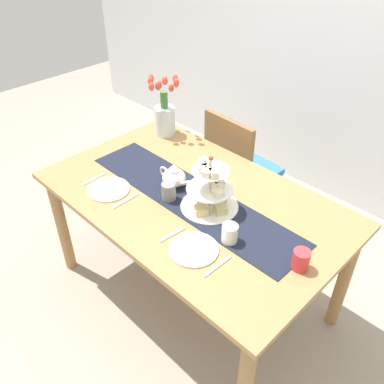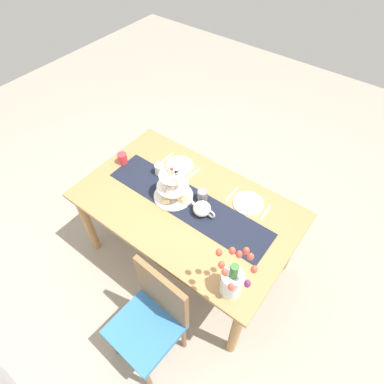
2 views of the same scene
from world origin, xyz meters
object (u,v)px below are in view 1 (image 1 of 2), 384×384
object	(u,v)px
tulip_vase	(165,114)
fork_right	(172,234)
mug_white_text	(230,234)
dinner_plate_right	(194,249)
mug_grey	(169,191)
knife_left	(125,201)
dining_table	(192,211)
knife_right	(217,266)
chair_left	(238,166)
mug_orange	(301,260)
fork_left	(94,179)
teapot	(174,177)
tiered_cake_stand	(210,191)
dinner_plate_left	(109,189)

from	to	relation	value
tulip_vase	fork_right	world-z (taller)	tulip_vase
mug_white_text	dinner_plate_right	bearing A→B (deg)	-115.26
mug_grey	fork_right	bearing A→B (deg)	-39.28
knife_left	mug_white_text	world-z (taller)	mug_white_text
dining_table	tulip_vase	world-z (taller)	tulip_vase
fork_right	knife_right	size ratio (longest dim) A/B	0.88
chair_left	mug_orange	world-z (taller)	chair_left
fork_left	mug_white_text	size ratio (longest dim) A/B	1.58
fork_right	knife_right	xyz separation A→B (m)	(0.29, 0.00, 0.00)
fork_left	teapot	bearing A→B (deg)	37.48
dining_table	teapot	distance (m)	0.22
tiered_cake_stand	mug_grey	distance (m)	0.23
tulip_vase	mug_orange	size ratio (longest dim) A/B	4.37
dinner_plate_right	knife_left	bearing A→B (deg)	180.00
dinner_plate_left	mug_orange	bearing A→B (deg)	13.33
dinner_plate_right	mug_white_text	size ratio (longest dim) A/B	2.42
fork_right	mug_orange	distance (m)	0.60
dinner_plate_right	teapot	bearing A→B (deg)	147.02
mug_orange	tulip_vase	bearing A→B (deg)	163.02
mug_white_text	fork_right	bearing A→B (deg)	-144.03
mug_grey	mug_white_text	world-z (taller)	mug_grey
fork_right	mug_white_text	world-z (taller)	mug_white_text
tulip_vase	fork_left	world-z (taller)	tulip_vase
dining_table	dinner_plate_left	xyz separation A→B (m)	(-0.37, -0.28, 0.11)
tiered_cake_stand	dinner_plate_left	size ratio (longest dim) A/B	1.32
knife_right	mug_white_text	distance (m)	0.18
fork_left	mug_grey	size ratio (longest dim) A/B	1.58
dinner_plate_left	tiered_cake_stand	bearing A→B (deg)	29.79
dinner_plate_right	mug_orange	bearing A→B (deg)	32.01
teapot	knife_right	world-z (taller)	teapot
knife_left	dinner_plate_right	world-z (taller)	dinner_plate_right
knife_left	knife_right	xyz separation A→B (m)	(0.66, 0.00, 0.00)
dining_table	fork_left	distance (m)	0.59
tiered_cake_stand	tulip_vase	size ratio (longest dim) A/B	0.73
knife_left	knife_right	distance (m)	0.66
dinner_plate_right	mug_grey	distance (m)	0.41
dinner_plate_right	fork_right	bearing A→B (deg)	180.00
chair_left	dinner_plate_left	distance (m)	1.05
mug_grey	mug_orange	world-z (taller)	mug_grey
dinner_plate_left	dining_table	bearing A→B (deg)	37.58
tiered_cake_stand	fork_right	xyz separation A→B (m)	(0.02, -0.28, -0.10)
dining_table	knife_right	world-z (taller)	knife_right
tiered_cake_stand	mug_white_text	bearing A→B (deg)	-27.26
mug_orange	teapot	bearing A→B (deg)	177.86
tulip_vase	knife_left	bearing A→B (deg)	-58.08
dining_table	chair_left	distance (m)	0.79
dinner_plate_right	mug_white_text	xyz separation A→B (m)	(0.08, 0.16, 0.04)
dining_table	dinner_plate_right	bearing A→B (deg)	-44.15
dining_table	dinner_plate_left	distance (m)	0.47
tiered_cake_stand	teapot	xyz separation A→B (m)	(-0.27, -0.00, -0.04)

